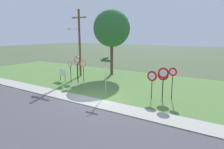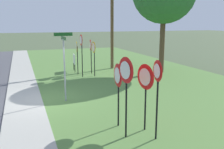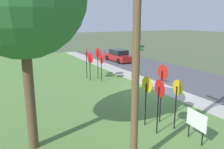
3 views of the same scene
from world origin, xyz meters
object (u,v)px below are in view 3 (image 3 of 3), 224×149
(stop_sign_near_left, at_px, (159,95))
(yield_sign_far_right, at_px, (102,61))
(stop_sign_near_right, at_px, (147,90))
(yield_sign_near_left, at_px, (90,60))
(yield_sign_far_left, at_px, (98,56))
(stop_sign_far_left, at_px, (162,81))
(street_name_post, at_px, (139,64))
(notice_board, at_px, (196,122))
(stop_sign_far_center, at_px, (177,94))
(parked_sedan_distant, at_px, (119,56))
(utility_pole, at_px, (140,38))
(yield_sign_near_right, at_px, (87,57))

(stop_sign_near_left, distance_m, yield_sign_far_right, 9.20)
(stop_sign_near_right, relative_size, yield_sign_near_left, 1.03)
(yield_sign_far_left, bearing_deg, stop_sign_far_left, 165.05)
(yield_sign_far_left, height_order, street_name_post, street_name_post)
(stop_sign_far_left, height_order, yield_sign_near_left, stop_sign_far_left)
(yield_sign_far_right, relative_size, notice_board, 1.76)
(yield_sign_far_left, xyz_separation_m, street_name_post, (-4.32, -1.09, -0.07))
(stop_sign_far_center, height_order, street_name_post, street_name_post)
(yield_sign_far_left, height_order, notice_board, yield_sign_far_left)
(stop_sign_near_left, relative_size, parked_sedan_distant, 0.53)
(stop_sign_far_left, relative_size, yield_sign_far_right, 1.26)
(yield_sign_far_right, xyz_separation_m, utility_pole, (-10.45, 3.54, 2.57))
(stop_sign_far_left, height_order, parked_sedan_distant, stop_sign_far_left)
(street_name_post, relative_size, notice_board, 2.48)
(yield_sign_near_right, bearing_deg, stop_sign_far_center, -173.53)
(stop_sign_near_left, bearing_deg, yield_sign_near_left, 2.63)
(stop_sign_near_right, bearing_deg, notice_board, -157.06)
(stop_sign_near_right, bearing_deg, yield_sign_near_left, -5.47)
(stop_sign_near_left, bearing_deg, yield_sign_near_right, 3.06)
(yield_sign_near_left, relative_size, street_name_post, 0.72)
(parked_sedan_distant, bearing_deg, yield_sign_near_right, 131.98)
(yield_sign_near_left, xyz_separation_m, notice_board, (-10.90, -0.05, -0.82))
(yield_sign_near_right, relative_size, yield_sign_far_left, 0.97)
(stop_sign_near_right, height_order, parked_sedan_distant, stop_sign_near_right)
(street_name_post, bearing_deg, yield_sign_near_left, 23.31)
(stop_sign_near_right, xyz_separation_m, yield_sign_near_left, (8.77, -0.85, -0.01))
(stop_sign_far_left, bearing_deg, street_name_post, -20.64)
(street_name_post, bearing_deg, utility_pole, 144.12)
(stop_sign_near_right, height_order, stop_sign_far_center, stop_sign_near_right)
(yield_sign_near_left, bearing_deg, utility_pole, 154.32)
(yield_sign_far_right, distance_m, notice_board, 10.33)
(yield_sign_near_left, height_order, yield_sign_far_right, yield_sign_near_left)
(yield_sign_far_right, bearing_deg, notice_board, 177.78)
(stop_sign_far_center, distance_m, yield_sign_far_left, 10.00)
(yield_sign_near_left, relative_size, utility_pole, 0.29)
(stop_sign_far_left, bearing_deg, stop_sign_near_left, 136.84)
(street_name_post, bearing_deg, yield_sign_far_left, 12.36)
(stop_sign_far_left, height_order, notice_board, stop_sign_far_left)
(stop_sign_far_left, distance_m, notice_board, 2.40)
(yield_sign_near_left, bearing_deg, stop_sign_far_center, 169.21)
(stop_sign_far_left, height_order, street_name_post, street_name_post)
(yield_sign_near_right, height_order, street_name_post, street_name_post)
(stop_sign_far_left, xyz_separation_m, yield_sign_far_right, (8.20, -0.73, -0.38))
(street_name_post, relative_size, utility_pole, 0.40)
(yield_sign_near_left, distance_m, notice_board, 10.93)
(utility_pole, distance_m, notice_board, 4.44)
(stop_sign_far_center, bearing_deg, yield_sign_far_left, 4.74)
(street_name_post, xyz_separation_m, notice_board, (-6.85, 1.85, -1.01))
(notice_board, distance_m, parked_sedan_distant, 19.09)
(street_name_post, bearing_deg, stop_sign_far_center, 160.34)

